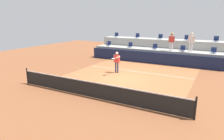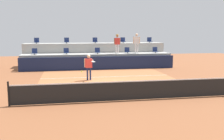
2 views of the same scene
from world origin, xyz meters
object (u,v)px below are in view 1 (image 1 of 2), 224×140
(stadium_chair_upper_center, at_px, (160,37))
(spectator_in_white, at_px, (191,40))
(tennis_ball, at_px, (77,67))
(spectator_with_hat, at_px, (172,40))
(stadium_chair_lower_right, at_px, (183,49))
(tennis_player, at_px, (117,60))
(stadium_chair_upper_far_left, at_px, (116,35))
(stadium_chair_upper_right, at_px, (187,38))
(stadium_chair_lower_far_left, at_px, (109,44))
(stadium_chair_upper_left, at_px, (137,36))
(stadium_chair_lower_center, at_px, (155,47))
(stadium_chair_upper_far_right, at_px, (216,39))
(stadium_chair_lower_left, at_px, (130,45))
(stadium_chair_lower_far_right, at_px, (214,51))

(stadium_chair_upper_center, bearing_deg, spectator_in_white, -32.46)
(tennis_ball, bearing_deg, spectator_with_hat, 68.89)
(spectator_with_hat, bearing_deg, stadium_chair_lower_right, 20.99)
(stadium_chair_lower_right, xyz_separation_m, stadium_chair_upper_center, (-2.69, 1.80, 0.85))
(tennis_player, xyz_separation_m, spectator_with_hat, (2.99, 5.50, 1.25))
(stadium_chair_upper_far_left, distance_m, tennis_player, 8.77)
(stadium_chair_upper_right, height_order, spectator_in_white, spectator_in_white)
(stadium_chair_lower_far_left, xyz_separation_m, stadium_chair_upper_right, (8.03, 1.80, 0.85))
(stadium_chair_upper_left, bearing_deg, stadium_chair_lower_center, -34.28)
(stadium_chair_lower_far_left, height_order, stadium_chair_lower_center, same)
(stadium_chair_upper_right, bearing_deg, tennis_ball, -111.80)
(stadium_chair_upper_right, xyz_separation_m, stadium_chair_upper_far_right, (2.67, 0.00, 0.00))
(spectator_with_hat, bearing_deg, stadium_chair_upper_right, 65.23)
(stadium_chair_lower_left, distance_m, stadium_chair_upper_left, 1.99)
(stadium_chair_lower_far_right, distance_m, stadium_chair_upper_left, 8.20)
(stadium_chair_upper_center, bearing_deg, stadium_chair_upper_left, 180.00)
(spectator_in_white, bearing_deg, stadium_chair_lower_center, 173.62)
(tennis_player, height_order, spectator_in_white, spectator_in_white)
(stadium_chair_lower_center, relative_size, spectator_in_white, 0.30)
(spectator_in_white, bearing_deg, stadium_chair_upper_right, 108.71)
(stadium_chair_upper_left, bearing_deg, stadium_chair_upper_right, 0.00)
(stadium_chair_upper_far_left, height_order, stadium_chair_upper_right, same)
(stadium_chair_upper_far_right, bearing_deg, stadium_chair_upper_right, 180.00)
(stadium_chair_lower_far_left, xyz_separation_m, stadium_chair_lower_left, (2.63, 0.00, 0.00))
(stadium_chair_lower_far_right, xyz_separation_m, spectator_with_hat, (-3.64, -0.38, 0.82))
(stadium_chair_lower_far_left, distance_m, stadium_chair_lower_right, 8.02)
(tennis_ball, bearing_deg, stadium_chair_lower_far_left, 108.38)
(stadium_chair_lower_far_right, distance_m, tennis_player, 8.87)
(stadium_chair_upper_center, bearing_deg, tennis_player, -99.60)
(stadium_chair_lower_right, height_order, stadium_chair_upper_left, stadium_chair_upper_left)
(stadium_chair_upper_center, bearing_deg, stadium_chair_lower_far_right, -18.69)
(tennis_player, distance_m, spectator_with_hat, 6.38)
(stadium_chair_upper_right, relative_size, spectator_with_hat, 0.31)
(stadium_chair_lower_center, xyz_separation_m, stadium_chair_lower_far_right, (5.32, 0.00, 0.00))
(stadium_chair_upper_right, bearing_deg, stadium_chair_lower_center, -146.21)
(stadium_chair_lower_right, distance_m, stadium_chair_upper_left, 5.68)
(tennis_ball, bearing_deg, stadium_chair_upper_far_left, 105.67)
(stadium_chair_lower_far_left, distance_m, stadium_chair_upper_right, 8.27)
(spectator_in_white, bearing_deg, stadium_chair_upper_left, 160.21)
(stadium_chair_lower_center, height_order, spectator_with_hat, spectator_with_hat)
(stadium_chair_upper_right, relative_size, spectator_in_white, 0.30)
(stadium_chair_lower_right, relative_size, stadium_chair_upper_left, 1.00)
(stadium_chair_lower_left, bearing_deg, stadium_chair_upper_right, 18.43)
(stadium_chair_lower_far_right, distance_m, stadium_chair_upper_far_right, 1.99)
(stadium_chair_upper_center, distance_m, spectator_with_hat, 2.76)
(stadium_chair_lower_center, xyz_separation_m, stadium_chair_lower_right, (2.68, 0.00, 0.00))
(stadium_chair_upper_far_left, xyz_separation_m, spectator_in_white, (8.76, -2.18, 0.00))
(tennis_player, bearing_deg, stadium_chair_lower_right, 55.88)
(stadium_chair_lower_left, height_order, stadium_chair_lower_far_right, same)
(stadium_chair_upper_center, relative_size, tennis_player, 0.31)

